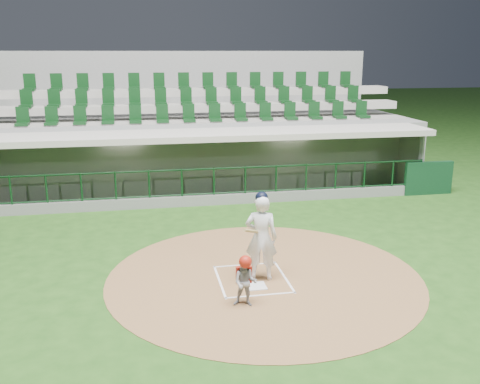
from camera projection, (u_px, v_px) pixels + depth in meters
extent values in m
plane|color=#1C4313|center=(250.00, 274.00, 12.42)|extent=(120.00, 120.00, 0.00)
cylinder|color=brown|center=(264.00, 277.00, 12.28)|extent=(7.20, 7.20, 0.01)
cube|color=silver|center=(256.00, 286.00, 11.74)|extent=(0.43, 0.43, 0.02)
cube|color=white|center=(220.00, 282.00, 11.99)|extent=(0.05, 1.80, 0.01)
cube|color=white|center=(284.00, 277.00, 12.26)|extent=(0.05, 1.80, 0.01)
cube|color=white|center=(245.00, 265.00, 12.93)|extent=(1.55, 0.05, 0.01)
cube|color=white|center=(261.00, 295.00, 11.32)|extent=(1.55, 0.05, 0.01)
cube|color=slate|center=(209.00, 208.00, 19.68)|extent=(15.00, 3.00, 0.10)
cube|color=slate|center=(203.00, 162.00, 20.85)|extent=(15.00, 0.20, 2.70)
cube|color=#B1AE9D|center=(203.00, 156.00, 20.67)|extent=(13.50, 0.04, 0.90)
cube|color=slate|center=(400.00, 163.00, 20.67)|extent=(0.20, 3.00, 2.70)
cube|color=#ABA69A|center=(208.00, 132.00, 18.72)|extent=(15.40, 3.50, 0.20)
cube|color=slate|center=(214.00, 200.00, 18.03)|extent=(15.00, 0.15, 0.40)
cube|color=black|center=(214.00, 155.00, 17.63)|extent=(15.00, 0.01, 0.95)
cube|color=brown|center=(205.00, 193.00, 20.61)|extent=(12.75, 0.40, 0.45)
cube|color=white|center=(121.00, 137.00, 18.46)|extent=(1.30, 0.35, 0.04)
cube|color=white|center=(289.00, 132.00, 19.53)|extent=(1.30, 0.35, 0.04)
cube|color=black|center=(428.00, 178.00, 19.26)|extent=(1.80, 0.18, 1.20)
imported|color=#A11116|center=(56.00, 185.00, 19.15)|extent=(1.19, 0.73, 1.79)
imported|color=#B41413|center=(166.00, 180.00, 19.92)|extent=(1.12, 0.75, 1.76)
imported|color=#A51119|center=(215.00, 177.00, 20.04)|extent=(1.06, 0.83, 1.93)
imported|color=#AC1D12|center=(326.00, 175.00, 21.27)|extent=(1.44, 0.53, 1.53)
cube|color=gray|center=(198.00, 147.00, 22.34)|extent=(17.00, 6.50, 2.50)
cube|color=gray|center=(202.00, 124.00, 20.62)|extent=(16.60, 0.95, 0.30)
cube|color=gray|center=(199.00, 108.00, 21.39)|extent=(16.60, 0.95, 0.30)
cube|color=#9B968C|center=(196.00, 92.00, 22.15)|extent=(16.60, 0.95, 0.30)
cube|color=gray|center=(190.00, 106.00, 25.18)|extent=(17.00, 0.25, 5.05)
imported|color=white|center=(261.00, 238.00, 11.91)|extent=(0.83, 0.66, 1.97)
sphere|color=black|center=(262.00, 198.00, 11.68)|extent=(0.28, 0.28, 0.28)
cylinder|color=#A7894C|center=(253.00, 231.00, 11.56)|extent=(0.58, 0.79, 0.39)
imported|color=#97979C|center=(245.00, 283.00, 10.75)|extent=(0.58, 0.51, 1.00)
sphere|color=#AC2012|center=(245.00, 262.00, 10.64)|extent=(0.26, 0.26, 0.26)
cube|color=maroon|center=(244.00, 275.00, 10.87)|extent=(0.32, 0.10, 0.35)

